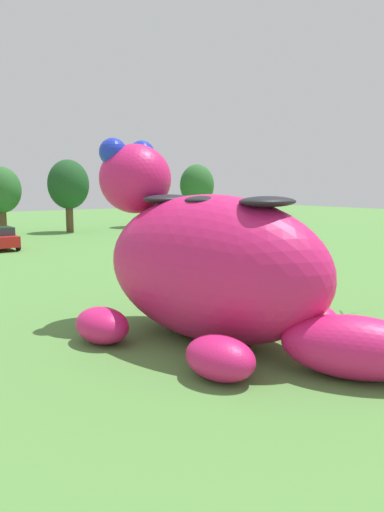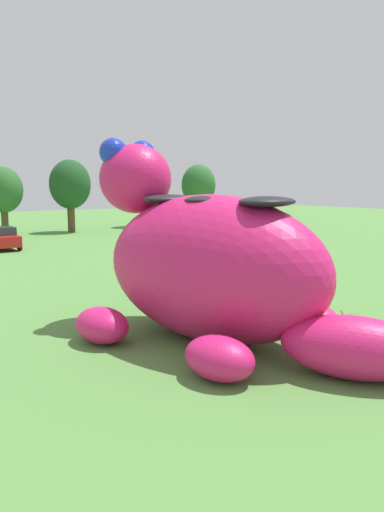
{
  "view_description": "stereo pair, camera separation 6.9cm",
  "coord_description": "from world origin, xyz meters",
  "views": [
    {
      "loc": [
        -9.91,
        -12.19,
        4.77
      ],
      "look_at": [
        -1.08,
        0.35,
        2.51
      ],
      "focal_mm": 33.54,
      "sensor_mm": 36.0,
      "label": 1
    },
    {
      "loc": [
        -9.85,
        -12.23,
        4.77
      ],
      "look_at": [
        -1.08,
        0.35,
        2.51
      ],
      "focal_mm": 33.54,
      "sensor_mm": 36.0,
      "label": 2
    }
  ],
  "objects": [
    {
      "name": "tree_mid_right",
      "position": [
        24.16,
        35.14,
        4.79
      ],
      "size": [
        4.13,
        4.13,
        7.32
      ],
      "color": "brown",
      "rests_on": "ground"
    },
    {
      "name": "car_red",
      "position": [
        -1.09,
        25.19,
        0.86
      ],
      "size": [
        1.96,
        4.11,
        1.72
      ],
      "color": "red",
      "rests_on": "ground"
    },
    {
      "name": "giant_inflatable_creature",
      "position": [
        -1.06,
        -0.66,
        2.33
      ],
      "size": [
        8.35,
        11.71,
        6.38
      ],
      "color": "#E01E6B",
      "rests_on": "ground"
    },
    {
      "name": "tree_centre_right",
      "position": [
        18.08,
        36.68,
        5.17
      ],
      "size": [
        4.46,
        4.46,
        7.91
      ],
      "color": "brown",
      "rests_on": "ground"
    },
    {
      "name": "spectator_near_inflatable",
      "position": [
        10.24,
        8.38,
        0.85
      ],
      "size": [
        0.38,
        0.26,
        1.71
      ],
      "color": "#726656",
      "rests_on": "ground"
    },
    {
      "name": "tree_centre_left",
      "position": [
        1.89,
        36.72,
        4.33
      ],
      "size": [
        3.73,
        3.73,
        6.62
      ],
      "color": "brown",
      "rests_on": "ground"
    },
    {
      "name": "tree_centre",
      "position": [
        8.18,
        35.46,
        4.85
      ],
      "size": [
        4.18,
        4.18,
        7.41
      ],
      "color": "brown",
      "rests_on": "ground"
    },
    {
      "name": "ground_plane",
      "position": [
        0.0,
        0.0,
        0.0
      ],
      "size": [
        160.0,
        160.0,
        0.0
      ],
      "primitive_type": "plane",
      "color": "#568E42"
    }
  ]
}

